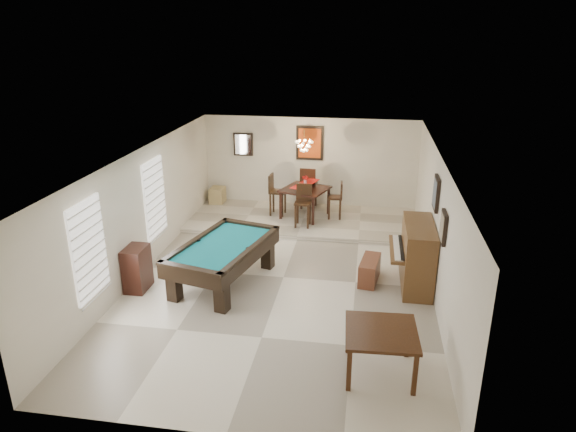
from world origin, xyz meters
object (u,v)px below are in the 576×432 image
(dining_chair_west, at_px, (278,195))
(chandelier, at_px, (304,142))
(flower_vase, at_px, (305,180))
(dining_chair_south, at_px, (303,206))
(piano_bench, at_px, (370,270))
(dining_chair_east, at_px, (335,200))
(dining_table, at_px, (305,200))
(pool_table, at_px, (224,264))
(corner_bench, at_px, (217,195))
(upright_piano, at_px, (410,255))
(dining_chair_north, at_px, (309,187))
(square_table, at_px, (380,352))
(apothecary_chest, at_px, (137,268))

(dining_chair_west, height_order, chandelier, chandelier)
(flower_vase, xyz_separation_m, dining_chair_south, (0.04, -0.73, -0.48))
(piano_bench, xyz_separation_m, dining_chair_west, (-2.50, 3.32, 0.44))
(dining_chair_east, bearing_deg, dining_chair_south, -49.73)
(piano_bench, distance_m, dining_table, 3.75)
(dining_chair_south, bearing_deg, dining_chair_east, 46.23)
(pool_table, height_order, dining_chair_south, dining_chair_south)
(dining_chair_south, distance_m, dining_chair_west, 1.09)
(dining_chair_south, xyz_separation_m, corner_bench, (-2.69, 1.49, -0.32))
(upright_piano, distance_m, dining_chair_north, 4.77)
(pool_table, bearing_deg, dining_chair_south, 82.65)
(dining_chair_north, xyz_separation_m, dining_chair_west, (-0.76, -0.70, -0.03))
(flower_vase, xyz_separation_m, dining_chair_east, (0.80, 0.01, -0.53))
(square_table, xyz_separation_m, chandelier, (-1.95, 6.08, 1.83))
(upright_piano, xyz_separation_m, apothecary_chest, (-5.32, -1.03, -0.21))
(dining_table, xyz_separation_m, dining_chair_south, (0.04, -0.73, 0.09))
(corner_bench, bearing_deg, upright_piano, -38.25)
(chandelier, bearing_deg, piano_bench, -60.07)
(upright_piano, bearing_deg, piano_bench, 177.44)
(upright_piano, xyz_separation_m, dining_chair_east, (-1.73, 3.34, -0.04))
(dining_chair_east, bearing_deg, apothecary_chest, -43.31)
(square_table, bearing_deg, dining_table, 107.09)
(pool_table, height_order, piano_bench, pool_table)
(corner_bench, bearing_deg, square_table, -56.93)
(pool_table, distance_m, flower_vase, 4.07)
(pool_table, bearing_deg, dining_chair_east, 76.81)
(pool_table, distance_m, chandelier, 4.20)
(piano_bench, height_order, chandelier, chandelier)
(apothecary_chest, distance_m, flower_vase, 5.22)
(flower_vase, distance_m, dining_chair_south, 0.87)
(pool_table, relative_size, apothecary_chest, 2.80)
(dining_chair_north, xyz_separation_m, dining_chair_east, (0.78, -0.72, -0.10))
(upright_piano, xyz_separation_m, dining_chair_west, (-3.27, 3.35, 0.02))
(piano_bench, xyz_separation_m, apothecary_chest, (-4.55, -1.07, 0.21))
(square_table, xyz_separation_m, upright_piano, (0.59, 2.96, 0.29))
(dining_chair_north, relative_size, dining_chair_west, 1.06)
(dining_chair_north, xyz_separation_m, corner_bench, (-2.67, 0.03, -0.37))
(square_table, height_order, flower_vase, flower_vase)
(square_table, height_order, chandelier, chandelier)
(square_table, distance_m, dining_chair_west, 6.87)
(apothecary_chest, xyz_separation_m, dining_table, (2.79, 4.36, 0.13))
(flower_vase, distance_m, corner_bench, 2.88)
(upright_piano, distance_m, dining_table, 4.18)
(dining_table, bearing_deg, corner_bench, 164.03)
(pool_table, distance_m, upright_piano, 3.74)
(piano_bench, height_order, corner_bench, corner_bench)
(apothecary_chest, relative_size, dining_chair_west, 0.80)
(upright_piano, distance_m, apothecary_chest, 5.42)
(apothecary_chest, height_order, dining_chair_north, dining_chair_north)
(dining_table, relative_size, chandelier, 1.83)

